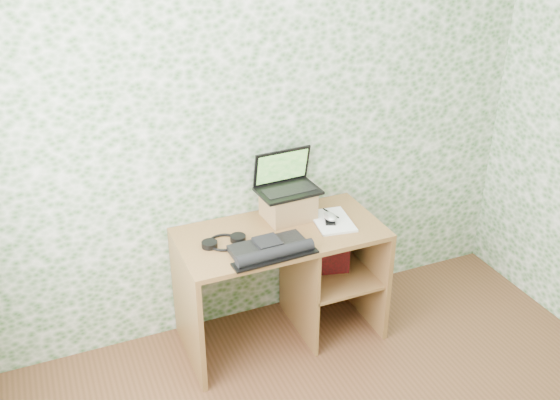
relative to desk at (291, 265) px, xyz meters
name	(u,v)px	position (x,y,z in m)	size (l,w,h in m)	color
wall_back	(260,125)	(-0.08, 0.28, 0.82)	(3.50, 3.50, 0.00)	white
desk	(291,265)	(0.00, 0.00, 0.00)	(1.20, 0.60, 0.75)	brown
riser	(288,205)	(0.03, 0.12, 0.35)	(0.28, 0.24, 0.17)	olive
laptop	(286,181)	(0.03, 0.15, 0.50)	(0.37, 0.27, 0.24)	black
keyboard	(271,249)	(-0.22, -0.22, 0.29)	(0.49, 0.26, 0.07)	black
headphones	(224,242)	(-0.42, -0.03, 0.28)	(0.26, 0.19, 0.03)	black
notepad	(332,221)	(0.25, -0.04, 0.28)	(0.21, 0.31, 0.01)	white
mouse	(330,218)	(0.23, -0.05, 0.30)	(0.07, 0.11, 0.04)	silver
pen	(331,213)	(0.28, 0.03, 0.29)	(0.01, 0.01, 0.15)	black
red_box	(330,252)	(0.25, -0.03, 0.05)	(0.24, 0.08, 0.28)	maroon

